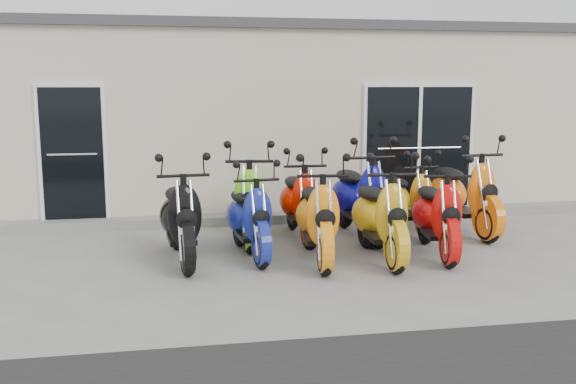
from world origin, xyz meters
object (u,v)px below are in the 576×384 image
(scooter_front_blue, at_px, (249,207))
(scooter_back_extra, at_px, (463,183))
(scooter_front_black, at_px, (180,206))
(scooter_front_red, at_px, (437,204))
(scooter_back_blue, at_px, (360,186))
(scooter_back_yellow, at_px, (407,190))
(scooter_front_orange_b, at_px, (380,204))
(scooter_back_green, at_px, (249,190))
(scooter_back_red, at_px, (300,192))
(scooter_front_orange_a, at_px, (318,206))

(scooter_front_blue, distance_m, scooter_back_extra, 3.54)
(scooter_front_black, height_order, scooter_front_red, scooter_front_black)
(scooter_back_blue, distance_m, scooter_back_yellow, 0.84)
(scooter_front_orange_b, bearing_deg, scooter_front_blue, 166.12)
(scooter_back_green, bearing_deg, scooter_front_orange_b, -33.04)
(scooter_front_black, relative_size, scooter_back_blue, 0.95)
(scooter_back_green, bearing_deg, scooter_front_blue, -90.98)
(scooter_front_black, relative_size, scooter_back_green, 0.96)
(scooter_back_green, relative_size, scooter_back_yellow, 1.15)
(scooter_front_orange_b, xyz_separation_m, scooter_back_extra, (1.76, 1.26, 0.04))
(scooter_front_black, relative_size, scooter_front_orange_b, 1.00)
(scooter_back_blue, height_order, scooter_back_yellow, scooter_back_blue)
(scooter_front_orange_b, relative_size, scooter_back_green, 0.96)
(scooter_front_red, xyz_separation_m, scooter_back_blue, (-0.73, 1.19, 0.08))
(scooter_back_extra, bearing_deg, scooter_front_blue, -171.66)
(scooter_back_green, relative_size, scooter_back_red, 1.09)
(scooter_front_orange_a, bearing_deg, scooter_front_red, 5.43)
(scooter_front_blue, xyz_separation_m, scooter_back_blue, (1.77, 0.82, 0.10))
(scooter_back_yellow, bearing_deg, scooter_back_green, 175.34)
(scooter_back_green, height_order, scooter_back_yellow, scooter_back_green)
(scooter_front_black, distance_m, scooter_front_blue, 0.91)
(scooter_front_red, distance_m, scooter_back_red, 2.08)
(scooter_back_extra, bearing_deg, scooter_back_green, 174.59)
(scooter_back_extra, bearing_deg, scooter_front_orange_a, -160.30)
(scooter_front_black, relative_size, scooter_back_yellow, 1.11)
(scooter_front_orange_b, height_order, scooter_back_red, scooter_front_orange_b)
(scooter_front_red, relative_size, scooter_back_extra, 0.90)
(scooter_back_extra, bearing_deg, scooter_front_orange_b, -149.45)
(scooter_front_orange_a, bearing_deg, scooter_back_red, 94.40)
(scooter_front_black, bearing_deg, scooter_back_green, 37.36)
(scooter_front_red, xyz_separation_m, scooter_back_yellow, (0.08, 1.34, -0.04))
(scooter_front_black, height_order, scooter_back_extra, scooter_back_extra)
(scooter_back_red, height_order, scooter_back_blue, scooter_back_blue)
(scooter_back_green, bearing_deg, scooter_front_orange_a, -52.13)
(scooter_back_green, distance_m, scooter_back_yellow, 2.49)
(scooter_back_blue, bearing_deg, scooter_front_blue, -160.25)
(scooter_front_orange_b, height_order, scooter_back_blue, scooter_back_blue)
(scooter_front_blue, height_order, scooter_front_red, scooter_front_red)
(scooter_back_yellow, bearing_deg, scooter_front_black, -170.91)
(scooter_back_yellow, xyz_separation_m, scooter_back_extra, (0.85, -0.16, 0.12))
(scooter_front_orange_b, relative_size, scooter_front_red, 1.05)
(scooter_front_red, distance_m, scooter_back_yellow, 1.35)
(scooter_back_green, height_order, scooter_back_red, scooter_back_green)
(scooter_front_black, distance_m, scooter_back_blue, 2.83)
(scooter_front_red, height_order, scooter_back_yellow, scooter_front_red)
(scooter_front_red, xyz_separation_m, scooter_back_red, (-1.63, 1.29, 0.00))
(scooter_back_red, distance_m, scooter_back_yellow, 1.72)
(scooter_front_orange_b, relative_size, scooter_back_yellow, 1.11)
(scooter_back_blue, xyz_separation_m, scooter_back_yellow, (0.81, 0.16, -0.12))
(scooter_back_green, xyz_separation_m, scooter_back_extra, (3.33, -0.02, 0.01))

